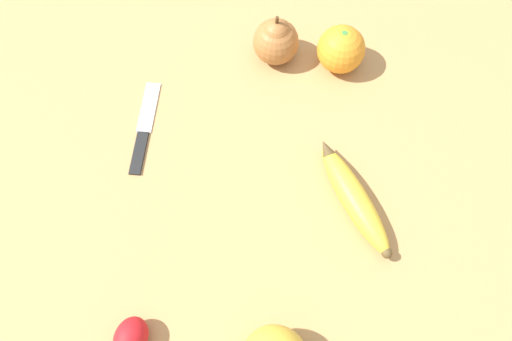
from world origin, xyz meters
TOP-DOWN VIEW (x-y plane):
  - ground_plane at (0.00, 0.00)m, footprint 3.00×3.00m
  - banana at (0.20, -0.03)m, footprint 0.08×0.18m
  - orange at (0.24, 0.20)m, footprint 0.07×0.07m
  - pear at (0.15, 0.24)m, footprint 0.07×0.07m
  - strawberry at (-0.11, -0.16)m, footprint 0.06×0.07m
  - paring_knife at (-0.07, 0.14)m, footprint 0.06×0.16m

SIDE VIEW (x-z plane):
  - ground_plane at x=0.00m, z-range 0.00..0.00m
  - paring_knife at x=-0.07m, z-range 0.00..0.01m
  - banana at x=0.20m, z-range 0.00..0.04m
  - strawberry at x=-0.11m, z-range 0.00..0.04m
  - orange at x=0.24m, z-range 0.00..0.07m
  - pear at x=0.15m, z-range -0.01..0.08m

